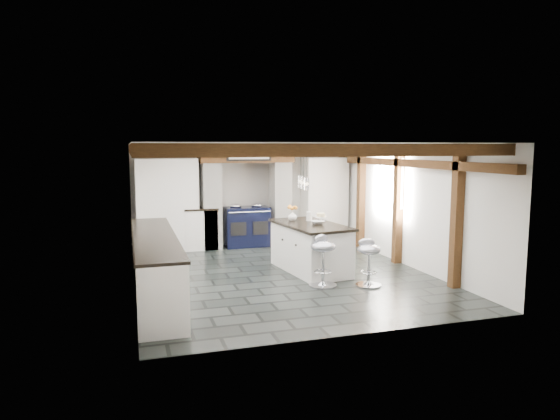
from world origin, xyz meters
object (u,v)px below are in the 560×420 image
object	(u,v)px
kitchen_island	(310,247)
bar_stool_far	(323,255)
bar_stool_near	(369,257)
range_cooker	(247,226)

from	to	relation	value
kitchen_island	bar_stool_far	distance (m)	1.03
bar_stool_near	bar_stool_far	distance (m)	0.75
kitchen_island	bar_stool_near	xyz separation A→B (m)	(0.56, -1.21, 0.03)
range_cooker	bar_stool_far	size ratio (longest dim) A/B	1.18
kitchen_island	bar_stool_near	size ratio (longest dim) A/B	2.41
kitchen_island	bar_stool_near	distance (m)	1.34
kitchen_island	bar_stool_far	world-z (taller)	kitchen_island
range_cooker	bar_stool_far	xyz separation A→B (m)	(0.42, -3.59, 0.06)
kitchen_island	range_cooker	bearing A→B (deg)	95.63
bar_stool_far	kitchen_island	bearing A→B (deg)	59.24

